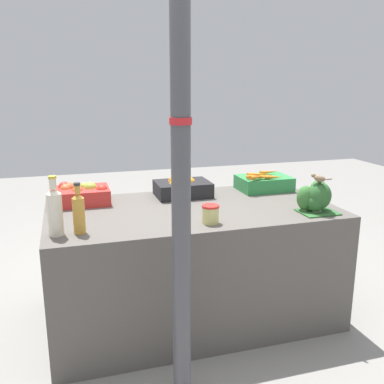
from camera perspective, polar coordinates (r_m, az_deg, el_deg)
ground_plane at (r=2.98m, az=0.00°, el=-16.02°), size 10.00×10.00×0.00m
market_table at (r=2.81m, az=0.00°, el=-9.41°), size 1.78×0.95×0.75m
support_pole at (r=1.83m, az=-1.53°, el=9.27°), size 0.10×0.10×2.69m
apple_crate at (r=2.85m, az=-14.77°, el=-0.30°), size 0.37×0.27×0.14m
orange_crate at (r=2.95m, az=-1.36°, el=0.59°), size 0.37×0.27×0.14m
carrot_crate at (r=3.16m, az=9.55°, el=1.26°), size 0.37×0.28×0.14m
broccoli_pile at (r=2.67m, az=16.20°, el=-0.67°), size 0.22×0.20×0.19m
juice_bottle_cloudy at (r=2.27m, az=-17.82°, el=-2.39°), size 0.08×0.08×0.31m
juice_bottle_amber at (r=2.27m, az=-14.86°, el=-2.63°), size 0.06×0.06×0.27m
pickle_jar at (r=2.37m, az=2.47°, el=-2.96°), size 0.10×0.10×0.10m
sparrow_bird at (r=2.61m, az=16.57°, el=1.79°), size 0.07×0.13×0.05m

